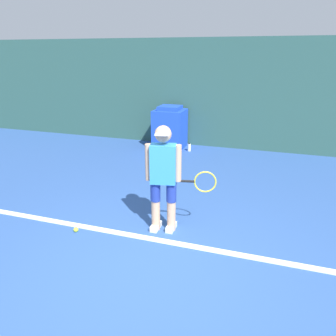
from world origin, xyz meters
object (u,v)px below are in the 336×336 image
object	(u,v)px
tennis_player	(164,175)
tennis_ball	(76,230)
water_bottle	(189,147)
covered_chair	(170,128)

from	to	relation	value
tennis_player	tennis_ball	xyz separation A→B (m)	(-1.16, -0.46, -0.79)
tennis_ball	water_bottle	world-z (taller)	water_bottle
tennis_player	water_bottle	size ratio (longest dim) A/B	7.15
tennis_player	covered_chair	size ratio (longest dim) A/B	1.37
tennis_ball	tennis_player	bearing A→B (deg)	21.50
tennis_player	covered_chair	xyz separation A→B (m)	(-1.25, 4.09, -0.30)
tennis_player	tennis_ball	bearing A→B (deg)	-171.05
tennis_player	covered_chair	distance (m)	4.29
tennis_ball	covered_chair	xyz separation A→B (m)	(-0.10, 4.54, 0.49)
tennis_player	water_bottle	world-z (taller)	tennis_player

